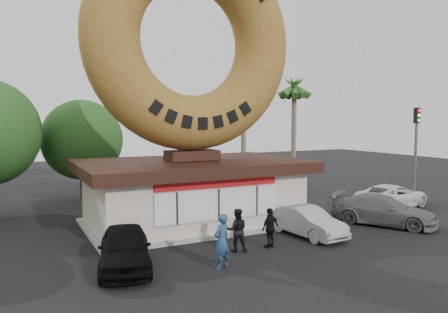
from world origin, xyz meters
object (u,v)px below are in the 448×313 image
object	(u,v)px
giant_donut	(191,42)
person_left	(222,241)
car_black	(125,248)
car_silver	(307,222)
donut_shop	(192,190)
car_grey	(383,210)
person_center	(237,230)
traffic_signal	(416,144)
street_lamp	(112,132)
car_white	(392,196)
person_right	(270,228)

from	to	relation	value
giant_donut	person_left	bearing A→B (deg)	-103.79
car_black	car_silver	world-z (taller)	car_black
donut_shop	car_silver	world-z (taller)	donut_shop
donut_shop	car_silver	distance (m)	6.05
person_left	car_grey	bearing A→B (deg)	171.28
giant_donut	car_grey	world-z (taller)	giant_donut
donut_shop	giant_donut	bearing A→B (deg)	90.00
donut_shop	person_center	world-z (taller)	donut_shop
traffic_signal	car_grey	size ratio (longest dim) A/B	1.18
giant_donut	car_black	bearing A→B (deg)	-132.95
giant_donut	car_silver	size ratio (longest dim) A/B	2.66
traffic_signal	car_black	distance (m)	19.30
donut_shop	giant_donut	distance (m)	7.46
car_silver	person_left	bearing A→B (deg)	-164.28
street_lamp	car_white	size ratio (longest dim) A/B	1.56
car_black	car_white	xyz separation A→B (m)	(17.14, 3.38, -0.05)
giant_donut	street_lamp	distance (m)	11.22
traffic_signal	person_center	bearing A→B (deg)	-167.25
donut_shop	car_grey	bearing A→B (deg)	-28.11
person_center	car_white	distance (m)	13.03
traffic_signal	car_silver	distance (m)	10.99
traffic_signal	car_white	world-z (taller)	traffic_signal
person_right	car_grey	world-z (taller)	person_right
person_center	car_silver	world-z (taller)	person_center
traffic_signal	person_left	xyz separation A→B (m)	(-15.65, -4.73, -2.86)
donut_shop	car_silver	bearing A→B (deg)	-50.20
donut_shop	traffic_signal	bearing A→B (deg)	-8.10
car_black	car_grey	distance (m)	13.41
street_lamp	person_right	bearing A→B (deg)	-78.37
traffic_signal	car_grey	xyz separation A→B (m)	(-5.39, -2.61, -3.12)
car_silver	street_lamp	bearing A→B (deg)	105.48
person_left	car_grey	size ratio (longest dim) A/B	0.39
street_lamp	car_grey	world-z (taller)	street_lamp
street_lamp	person_left	xyz separation A→B (m)	(0.20, -16.74, -3.48)
person_left	car_silver	world-z (taller)	person_left
traffic_signal	giant_donut	bearing A→B (deg)	171.83
traffic_signal	person_center	world-z (taller)	traffic_signal
donut_shop	car_grey	xyz separation A→B (m)	(8.61, -4.60, -1.02)
car_silver	person_center	bearing A→B (deg)	-176.81
giant_donut	car_black	world-z (taller)	giant_donut
street_lamp	car_black	distance (m)	15.87
traffic_signal	car_grey	world-z (taller)	traffic_signal
donut_shop	person_left	size ratio (longest dim) A/B	5.57
giant_donut	car_black	size ratio (longest dim) A/B	2.42
traffic_signal	car_black	xyz separation A→B (m)	(-18.79, -3.14, -3.10)
person_left	street_lamp	bearing A→B (deg)	-109.72
giant_donut	person_right	world-z (taller)	giant_donut
person_right	car_grey	bearing A→B (deg)	167.10
donut_shop	car_white	world-z (taller)	donut_shop
car_silver	car_white	world-z (taller)	car_white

